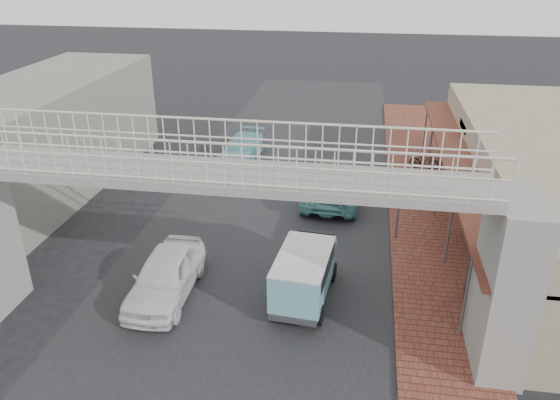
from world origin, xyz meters
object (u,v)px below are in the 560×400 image
(dark_sedan, at_px, (333,183))
(angkot_far, at_px, (242,148))
(angkot_van, at_px, (304,270))
(arrow_sign, at_px, (420,184))
(white_hatchback, at_px, (165,275))
(street_clock, at_px, (481,236))
(angkot_curb, at_px, (334,184))
(motorcycle_near, at_px, (399,178))
(motorcycle_far, at_px, (424,161))

(dark_sedan, bearing_deg, angkot_far, 138.89)
(angkot_far, height_order, angkot_van, angkot_van)
(arrow_sign, bearing_deg, angkot_far, 136.13)
(white_hatchback, xyz_separation_m, angkot_van, (4.52, 0.49, 0.37))
(arrow_sign, bearing_deg, street_clock, -68.99)
(angkot_curb, distance_m, motorcycle_near, 3.30)
(angkot_curb, relative_size, motorcycle_far, 3.59)
(white_hatchback, relative_size, dark_sedan, 0.95)
(angkot_far, bearing_deg, motorcycle_far, 2.54)
(angkot_far, bearing_deg, dark_sedan, -36.04)
(dark_sedan, bearing_deg, white_hatchback, -120.93)
(street_clock, distance_m, arrow_sign, 4.12)
(angkot_van, bearing_deg, angkot_far, 116.49)
(angkot_far, distance_m, motorcycle_near, 8.78)
(angkot_van, height_order, motorcycle_near, angkot_van)
(angkot_van, distance_m, motorcycle_far, 13.08)
(angkot_curb, distance_m, street_clock, 8.99)
(angkot_curb, bearing_deg, white_hatchback, 62.95)
(motorcycle_far, bearing_deg, street_clock, -167.50)
(angkot_curb, relative_size, motorcycle_near, 2.72)
(motorcycle_near, bearing_deg, motorcycle_far, -23.67)
(white_hatchback, bearing_deg, angkot_far, 90.92)
(white_hatchback, height_order, arrow_sign, arrow_sign)
(white_hatchback, height_order, angkot_van, angkot_van)
(angkot_curb, relative_size, street_clock, 1.93)
(angkot_van, relative_size, arrow_sign, 1.29)
(angkot_van, height_order, arrow_sign, arrow_sign)
(angkot_far, relative_size, arrow_sign, 1.50)
(white_hatchback, xyz_separation_m, motorcycle_far, (9.27, 12.67, -0.21))
(dark_sedan, distance_m, motorcycle_near, 3.34)
(angkot_curb, bearing_deg, motorcycle_near, -151.50)
(angkot_curb, relative_size, angkot_van, 1.43)
(arrow_sign, bearing_deg, angkot_curb, 132.65)
(white_hatchback, relative_size, street_clock, 1.59)
(arrow_sign, bearing_deg, motorcycle_near, 93.38)
(street_clock, xyz_separation_m, arrow_sign, (-1.59, 3.80, 0.03))
(white_hatchback, distance_m, angkot_far, 12.93)
(dark_sedan, relative_size, street_clock, 1.67)
(white_hatchback, bearing_deg, motorcycle_near, 50.85)
(angkot_van, relative_size, motorcycle_near, 1.91)
(angkot_curb, xyz_separation_m, street_clock, (5.00, -7.28, 1.66))
(dark_sedan, height_order, motorcycle_near, dark_sedan)
(angkot_van, distance_m, street_clock, 5.60)
(motorcycle_near, bearing_deg, white_hatchback, 144.63)
(motorcycle_far, distance_m, street_clock, 11.59)
(angkot_van, bearing_deg, motorcycle_far, 73.73)
(arrow_sign, bearing_deg, white_hatchback, -150.53)
(dark_sedan, relative_size, motorcycle_far, 3.12)
(dark_sedan, xyz_separation_m, motorcycle_far, (4.38, 4.17, -0.22))
(dark_sedan, xyz_separation_m, angkot_far, (-5.26, 4.42, -0.14))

